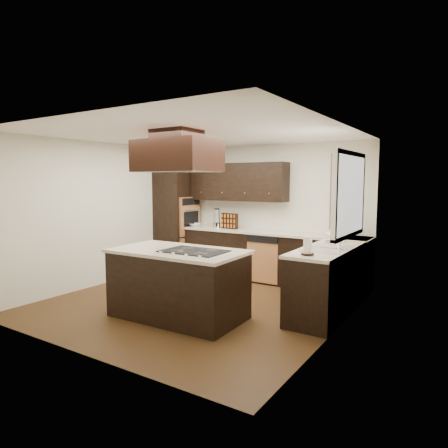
{
  "coord_description": "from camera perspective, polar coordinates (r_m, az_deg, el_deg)",
  "views": [
    {
      "loc": [
        3.49,
        -4.71,
        1.83
      ],
      "look_at": [
        0.1,
        0.6,
        1.15
      ],
      "focal_mm": 32.0,
      "sensor_mm": 36.0,
      "label": 1
    }
  ],
  "objects": [
    {
      "name": "floor",
      "position": [
        6.14,
        -3.88,
        -11.28
      ],
      "size": [
        4.2,
        4.2,
        0.02
      ],
      "primitive_type": "cube",
      "color": "#58381A",
      "rests_on": "ground"
    },
    {
      "name": "ceiling",
      "position": [
        5.9,
        -4.06,
        12.76
      ],
      "size": [
        4.2,
        4.2,
        0.02
      ],
      "primitive_type": "cube",
      "color": "white",
      "rests_on": "ground"
    },
    {
      "name": "wall_back",
      "position": [
        7.68,
        5.45,
        1.8
      ],
      "size": [
        4.2,
        0.02,
        2.5
      ],
      "primitive_type": "cube",
      "color": "silver",
      "rests_on": "ground"
    },
    {
      "name": "wall_front",
      "position": [
        4.39,
        -20.6,
        -1.82
      ],
      "size": [
        4.2,
        0.02,
        2.5
      ],
      "primitive_type": "cube",
      "color": "silver",
      "rests_on": "ground"
    },
    {
      "name": "wall_left",
      "position": [
        7.34,
        -17.32,
        1.35
      ],
      "size": [
        0.02,
        4.2,
        2.5
      ],
      "primitive_type": "cube",
      "color": "silver",
      "rests_on": "ground"
    },
    {
      "name": "wall_right",
      "position": [
        4.94,
        16.1,
        -0.82
      ],
      "size": [
        0.02,
        4.2,
        2.5
      ],
      "primitive_type": "cube",
      "color": "silver",
      "rests_on": "ground"
    },
    {
      "name": "oven_column",
      "position": [
        8.33,
        -6.78,
        0.82
      ],
      "size": [
        0.65,
        0.75,
        2.12
      ],
      "primitive_type": "cube",
      "color": "black",
      "rests_on": "floor"
    },
    {
      "name": "wall_oven_face",
      "position": [
        8.11,
        -4.87,
        1.12
      ],
      "size": [
        0.05,
        0.62,
        0.78
      ],
      "primitive_type": "cube",
      "color": "#BA7844",
      "rests_on": "oven_column"
    },
    {
      "name": "base_cabinets_back",
      "position": [
        7.5,
        4.54,
        -4.54
      ],
      "size": [
        2.93,
        0.6,
        0.88
      ],
      "primitive_type": "cube",
      "color": "black",
      "rests_on": "floor"
    },
    {
      "name": "base_cabinets_right",
      "position": [
        6.02,
        15.49,
        -7.42
      ],
      "size": [
        0.6,
        2.4,
        0.88
      ],
      "primitive_type": "cube",
      "color": "black",
      "rests_on": "floor"
    },
    {
      "name": "countertop_back",
      "position": [
        7.41,
        4.52,
        -1.06
      ],
      "size": [
        2.93,
        0.63,
        0.04
      ],
      "primitive_type": "cube",
      "color": "beige",
      "rests_on": "base_cabinets_back"
    },
    {
      "name": "countertop_right",
      "position": [
        5.93,
        15.47,
        -3.08
      ],
      "size": [
        0.63,
        2.4,
        0.04
      ],
      "primitive_type": "cube",
      "color": "beige",
      "rests_on": "base_cabinets_right"
    },
    {
      "name": "upper_cabinets",
      "position": [
        7.71,
        2.02,
        6.01
      ],
      "size": [
        2.0,
        0.34,
        0.72
      ],
      "primitive_type": "cube",
      "color": "black",
      "rests_on": "wall_back"
    },
    {
      "name": "dishwasher_front",
      "position": [
        7.12,
        5.51,
        -5.49
      ],
      "size": [
        0.6,
        0.05,
        0.72
      ],
      "primitive_type": "cube",
      "color": "#BA7844",
      "rests_on": "floor"
    },
    {
      "name": "window_frame",
      "position": [
        5.45,
        17.48,
        3.99
      ],
      "size": [
        0.06,
        1.32,
        1.12
      ],
      "primitive_type": "cube",
      "color": "white",
      "rests_on": "wall_right"
    },
    {
      "name": "window_pane",
      "position": [
        5.44,
        17.76,
        3.97
      ],
      "size": [
        0.0,
        1.2,
        1.0
      ],
      "primitive_type": "cube",
      "color": "white",
      "rests_on": "wall_right"
    },
    {
      "name": "curtain_left",
      "position": [
        5.06,
        15.59,
        4.46
      ],
      "size": [
        0.02,
        0.34,
        0.9
      ],
      "primitive_type": "cube",
      "color": "beige",
      "rests_on": "wall_right"
    },
    {
      "name": "curtain_right",
      "position": [
        5.87,
        18.01,
        4.59
      ],
      "size": [
        0.02,
        0.34,
        0.9
      ],
      "primitive_type": "cube",
      "color": "beige",
      "rests_on": "wall_right"
    },
    {
      "name": "sink_rim",
      "position": [
        5.6,
        14.57,
        -3.35
      ],
      "size": [
        0.52,
        0.84,
        0.01
      ],
      "primitive_type": "cube",
      "color": "silver",
      "rests_on": "countertop_right"
    },
    {
      "name": "island",
      "position": [
        5.45,
        -6.55,
        -8.66
      ],
      "size": [
        1.76,
        1.0,
        0.88
      ],
      "primitive_type": "cube",
      "rotation": [
        0.0,
        0.0,
        0.03
      ],
      "color": "black",
      "rests_on": "floor"
    },
    {
      "name": "island_top",
      "position": [
        5.35,
        -6.61,
        -3.89
      ],
      "size": [
        1.82,
        1.06,
        0.04
      ],
      "primitive_type": "cube",
      "rotation": [
        0.0,
        0.0,
        0.03
      ],
      "color": "beige",
      "rests_on": "island"
    },
    {
      "name": "cooktop",
      "position": [
        5.19,
        -4.31,
        -3.88
      ],
      "size": [
        0.83,
        0.57,
        0.01
      ],
      "primitive_type": "cube",
      "rotation": [
        0.0,
        0.0,
        0.03
      ],
      "color": "black",
      "rests_on": "island_top"
    },
    {
      "name": "range_hood",
      "position": [
        5.38,
        -6.71,
        9.64
      ],
      "size": [
        1.05,
        0.72,
        0.42
      ],
      "primitive_type": "cube",
      "color": "black",
      "rests_on": "ceiling"
    },
    {
      "name": "hood_duct",
      "position": [
        5.4,
        -6.75,
        12.55
      ],
      "size": [
        0.55,
        0.5,
        0.13
      ],
      "primitive_type": "cube",
      "color": "black",
      "rests_on": "ceiling"
    },
    {
      "name": "blender_base",
      "position": [
        7.78,
        -1.02,
        -0.18
      ],
      "size": [
        0.15,
        0.15,
        0.1
      ],
      "primitive_type": "cylinder",
      "color": "silver",
      "rests_on": "countertop_back"
    },
    {
      "name": "blender_pitcher",
      "position": [
        7.77,
        -1.03,
        1.14
      ],
      "size": [
        0.13,
        0.13,
        0.26
      ],
      "primitive_type": "cone",
      "color": "silver",
      "rests_on": "blender_base"
    },
    {
      "name": "spice_rack",
      "position": [
        7.64,
        0.8,
        0.44
      ],
      "size": [
        0.36,
        0.13,
        0.3
      ],
      "primitive_type": "cube",
      "rotation": [
        0.0,
        0.0,
        -0.12
      ],
      "color": "black",
      "rests_on": "countertop_back"
    },
    {
      "name": "mixing_bowl",
      "position": [
        8.07,
        -4.18,
        -0.12
      ],
      "size": [
        0.32,
        0.32,
        0.06
      ],
      "primitive_type": "imported",
      "rotation": [
        0.0,
        0.0,
        -0.4
      ],
      "color": "white",
      "rests_on": "countertop_back"
    },
    {
      "name": "soap_bottle",
      "position": [
        6.12,
        16.19,
        -1.68
      ],
      "size": [
        0.12,
        0.12,
        0.2
      ],
      "primitive_type": "imported",
      "rotation": [
        0.0,
        0.0,
        0.43
      ],
      "color": "white",
      "rests_on": "countertop_right"
    },
    {
      "name": "paper_towel",
      "position": [
        5.02,
        11.85,
        -3.08
      ],
      "size": [
        0.13,
        0.13,
        0.23
      ],
      "primitive_type": "cylinder",
      "rotation": [
        0.0,
        0.0,
        -0.26
      ],
      "color": "white",
      "rests_on": "countertop_right"
    }
  ]
}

